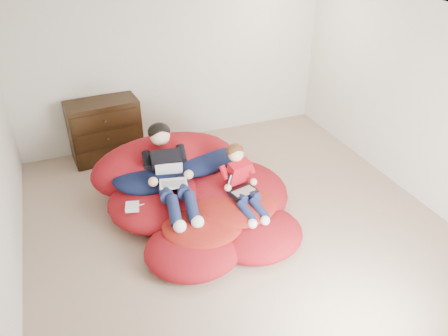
{
  "coord_description": "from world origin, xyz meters",
  "views": [
    {
      "loc": [
        -1.72,
        -4.02,
        3.46
      ],
      "look_at": [
        -0.07,
        0.17,
        0.7
      ],
      "focal_mm": 35.0,
      "sensor_mm": 36.0,
      "label": 1
    }
  ],
  "objects_px": {
    "beanbag_pile": "(195,194)",
    "older_boy": "(169,168)",
    "dresser": "(105,130)",
    "laptop_white": "(171,177)",
    "younger_boy": "(241,179)",
    "laptop_black": "(241,185)"
  },
  "relations": [
    {
      "from": "laptop_black",
      "to": "beanbag_pile",
      "type": "bearing_deg",
      "value": 138.67
    },
    {
      "from": "dresser",
      "to": "older_boy",
      "type": "height_order",
      "value": "older_boy"
    },
    {
      "from": "older_boy",
      "to": "laptop_white",
      "type": "distance_m",
      "value": 0.13
    },
    {
      "from": "dresser",
      "to": "laptop_white",
      "type": "xyz_separation_m",
      "value": [
        0.52,
        -1.92,
        0.17
      ]
    },
    {
      "from": "older_boy",
      "to": "younger_boy",
      "type": "bearing_deg",
      "value": -30.51
    },
    {
      "from": "older_boy",
      "to": "younger_boy",
      "type": "xyz_separation_m",
      "value": [
        0.76,
        -0.45,
        -0.08
      ]
    },
    {
      "from": "laptop_white",
      "to": "older_boy",
      "type": "bearing_deg",
      "value": 90.0
    },
    {
      "from": "beanbag_pile",
      "to": "laptop_white",
      "type": "bearing_deg",
      "value": -168.31
    },
    {
      "from": "laptop_white",
      "to": "beanbag_pile",
      "type": "bearing_deg",
      "value": 11.69
    },
    {
      "from": "older_boy",
      "to": "laptop_white",
      "type": "bearing_deg",
      "value": -90.0
    },
    {
      "from": "older_boy",
      "to": "younger_boy",
      "type": "relative_size",
      "value": 1.53
    },
    {
      "from": "beanbag_pile",
      "to": "laptop_white",
      "type": "distance_m",
      "value": 0.48
    },
    {
      "from": "beanbag_pile",
      "to": "older_boy",
      "type": "distance_m",
      "value": 0.53
    },
    {
      "from": "dresser",
      "to": "beanbag_pile",
      "type": "height_order",
      "value": "dresser"
    },
    {
      "from": "laptop_white",
      "to": "dresser",
      "type": "bearing_deg",
      "value": 105.26
    },
    {
      "from": "older_boy",
      "to": "laptop_white",
      "type": "relative_size",
      "value": 3.27
    },
    {
      "from": "dresser",
      "to": "beanbag_pile",
      "type": "xyz_separation_m",
      "value": [
        0.83,
        -1.86,
        -0.2
      ]
    },
    {
      "from": "dresser",
      "to": "older_boy",
      "type": "distance_m",
      "value": 1.9
    },
    {
      "from": "laptop_white",
      "to": "laptop_black",
      "type": "xyz_separation_m",
      "value": [
        0.76,
        -0.34,
        -0.08
      ]
    },
    {
      "from": "younger_boy",
      "to": "laptop_white",
      "type": "relative_size",
      "value": 2.14
    },
    {
      "from": "dresser",
      "to": "laptop_white",
      "type": "height_order",
      "value": "dresser"
    },
    {
      "from": "dresser",
      "to": "laptop_black",
      "type": "xyz_separation_m",
      "value": [
        1.29,
        -2.26,
        0.09
      ]
    }
  ]
}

